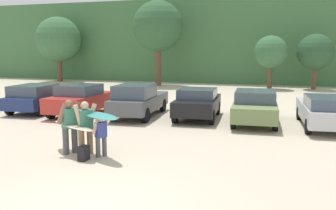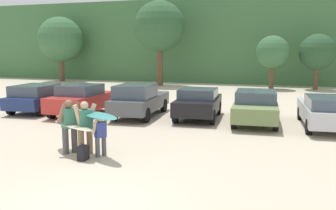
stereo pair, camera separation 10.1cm
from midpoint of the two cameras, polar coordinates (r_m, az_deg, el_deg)
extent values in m
plane|color=beige|center=(8.35, -12.69, -15.17)|extent=(120.00, 120.00, 0.00)
cube|color=#427042|center=(41.69, 12.40, 9.53)|extent=(108.00, 12.00, 8.23)
cylinder|color=brown|center=(39.91, -16.48, 5.20)|extent=(0.54, 0.54, 2.35)
sphere|color=#38663D|center=(39.86, -16.67, 9.68)|extent=(4.58, 4.58, 4.58)
cylinder|color=brown|center=(34.05, -1.64, 5.93)|extent=(0.61, 0.61, 3.44)
sphere|color=#2D5633|center=(34.07, -1.67, 12.09)|extent=(4.57, 4.57, 4.57)
cylinder|color=brown|center=(32.09, 15.35, 4.12)|extent=(0.40, 0.40, 1.94)
sphere|color=#38663D|center=(32.00, 15.50, 7.91)|extent=(2.71, 2.71, 2.71)
cylinder|color=brown|center=(32.85, 21.53, 3.84)|extent=(0.39, 0.39, 1.85)
sphere|color=#284C2D|center=(32.76, 21.74, 7.62)|extent=(2.94, 2.94, 2.94)
cube|color=navy|center=(21.00, -19.38, 0.73)|extent=(2.21, 4.15, 0.62)
cube|color=#3F4C5B|center=(20.53, -20.19, 2.17)|extent=(1.93, 2.34, 0.55)
cylinder|color=black|center=(22.61, -19.37, 0.47)|extent=(0.26, 0.64, 0.62)
cylinder|color=black|center=(21.72, -15.52, 0.32)|extent=(0.26, 0.64, 0.62)
cylinder|color=black|center=(20.46, -23.40, -0.57)|extent=(0.26, 0.64, 0.62)
cylinder|color=black|center=(19.47, -19.30, -0.78)|extent=(0.26, 0.64, 0.62)
cube|color=#B72D28|center=(19.23, -13.51, 0.48)|extent=(1.93, 4.00, 0.74)
cube|color=#3F4C5B|center=(19.08, -13.71, 2.31)|extent=(1.77, 1.93, 0.52)
cylinder|color=black|center=(20.84, -13.59, 0.07)|extent=(0.23, 0.64, 0.64)
cylinder|color=black|center=(20.00, -9.41, -0.16)|extent=(0.23, 0.64, 0.64)
cylinder|color=black|center=(18.68, -17.82, -1.08)|extent=(0.23, 0.64, 0.64)
cylinder|color=black|center=(17.74, -13.32, -1.39)|extent=(0.23, 0.64, 0.64)
cube|color=#4C4F54|center=(18.52, -4.57, 0.37)|extent=(2.07, 4.78, 0.67)
cube|color=#3F4C5B|center=(17.76, -5.34, 2.13)|extent=(1.76, 2.22, 0.63)
cylinder|color=black|center=(20.27, -5.31, 0.12)|extent=(0.26, 0.70, 0.69)
cylinder|color=black|center=(19.81, -0.95, -0.04)|extent=(0.26, 0.70, 0.69)
cylinder|color=black|center=(17.43, -8.66, -1.34)|extent=(0.26, 0.70, 0.69)
cylinder|color=black|center=(16.88, -3.65, -1.58)|extent=(0.26, 0.70, 0.69)
cube|color=black|center=(17.83, 4.45, 0.04)|extent=(2.15, 4.09, 0.67)
cube|color=#3F4C5B|center=(17.65, 4.42, 1.79)|extent=(1.85, 2.01, 0.45)
cylinder|color=black|center=(19.29, 2.58, -0.29)|extent=(0.27, 0.70, 0.69)
cylinder|color=black|center=(19.06, 7.52, -0.47)|extent=(0.27, 0.70, 0.69)
cylinder|color=black|center=(16.77, 0.93, -1.64)|extent=(0.27, 0.70, 0.69)
cylinder|color=black|center=(16.50, 6.60, -1.87)|extent=(0.27, 0.70, 0.69)
cube|color=#6B7F4C|center=(17.22, 13.11, -0.55)|extent=(2.19, 4.73, 0.65)
cube|color=#3F4C5B|center=(17.05, 13.17, 1.33)|extent=(1.88, 2.26, 0.51)
cylinder|color=black|center=(18.81, 10.56, -0.71)|extent=(0.26, 0.67, 0.65)
cylinder|color=black|center=(18.79, 15.74, -0.90)|extent=(0.26, 0.67, 0.65)
cylinder|color=black|center=(15.81, 9.90, -2.46)|extent=(0.26, 0.67, 0.65)
cylinder|color=black|center=(15.79, 16.07, -2.69)|extent=(0.26, 0.67, 0.65)
cube|color=silver|center=(17.19, 22.84, -1.06)|extent=(2.20, 4.88, 0.67)
cube|color=#3F4C5B|center=(16.26, 23.45, 0.39)|extent=(1.87, 2.49, 0.45)
cylinder|color=black|center=(18.66, 19.49, -1.21)|extent=(0.27, 0.62, 0.61)
cylinder|color=black|center=(15.60, 20.69, -3.13)|extent=(0.27, 0.62, 0.61)
cylinder|color=#4C4C51|center=(12.29, -15.74, -5.43)|extent=(0.20, 0.20, 0.84)
cylinder|color=#4C4C51|center=(12.41, -14.46, -5.25)|extent=(0.20, 0.20, 0.84)
cube|color=#3F7F66|center=(12.19, -15.23, -1.96)|extent=(0.51, 0.53, 0.64)
sphere|color=#8C664C|center=(12.12, -15.32, 0.15)|extent=(0.27, 0.27, 0.27)
cylinder|color=#8C664C|center=(12.08, -16.29, -1.30)|extent=(0.34, 0.40, 0.68)
cylinder|color=#8C664C|center=(12.26, -14.25, -1.07)|extent=(0.28, 0.31, 0.69)
cylinder|color=#4C4C51|center=(11.74, -11.01, -6.46)|extent=(0.15, 0.15, 0.62)
cylinder|color=#4C4C51|center=(11.84, -10.04, -6.30)|extent=(0.15, 0.15, 0.62)
cube|color=#333D8C|center=(11.66, -10.60, -3.77)|extent=(0.38, 0.40, 0.48)
sphere|color=#D8AD8C|center=(11.60, -10.64, -2.13)|extent=(0.20, 0.20, 0.20)
cylinder|color=#D8AD8C|center=(11.56, -11.38, -3.27)|extent=(0.24, 0.28, 0.51)
cylinder|color=#D8AD8C|center=(11.72, -9.85, -3.06)|extent=(0.21, 0.23, 0.52)
cylinder|color=#8C6B4C|center=(12.07, -13.45, -5.64)|extent=(0.19, 0.19, 0.82)
cylinder|color=#8C6B4C|center=(12.19, -12.20, -5.46)|extent=(0.19, 0.19, 0.82)
cube|color=#3F7F66|center=(11.98, -12.94, -2.18)|extent=(0.50, 0.52, 0.63)
sphere|color=#D8AD8C|center=(11.90, -13.01, -0.08)|extent=(0.26, 0.26, 0.26)
cylinder|color=#D8AD8C|center=(11.85, -13.97, -1.52)|extent=(0.28, 0.32, 0.68)
cylinder|color=#D8AD8C|center=(12.04, -11.97, -1.30)|extent=(0.33, 0.40, 0.67)
ellipsoid|color=beige|center=(12.18, -14.67, -3.11)|extent=(2.24, 1.69, 0.14)
ellipsoid|color=teal|center=(11.58, -10.88, -1.59)|extent=(1.92, 1.43, 0.14)
cube|color=black|center=(11.54, -13.16, -7.25)|extent=(0.24, 0.34, 0.45)
camera|label=1|loc=(0.05, -90.21, -0.03)|focal=39.45mm
camera|label=2|loc=(0.05, 89.79, 0.03)|focal=39.45mm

